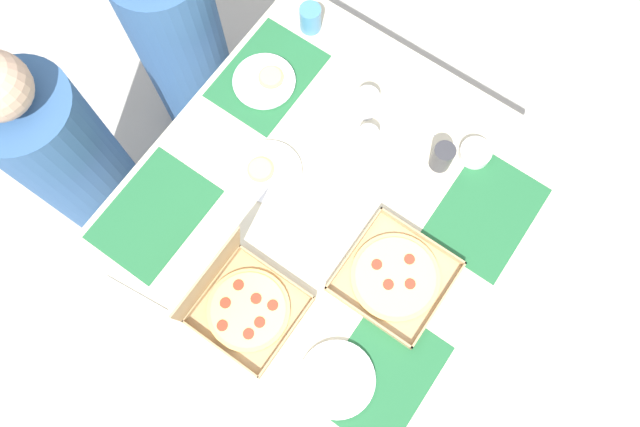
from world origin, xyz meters
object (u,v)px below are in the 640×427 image
pizza_box_corner_right (241,303)px  plate_near_left (268,172)px  plate_middle (265,81)px  cup_spare (310,18)px  cup_clear_left (442,157)px  diner_left_seat (78,166)px  plate_far_right (337,379)px  diner_right_seat (184,49)px  cup_dark (367,103)px  condiment_bowl (475,153)px  cup_red (368,139)px  pizza_box_center (395,277)px

pizza_box_corner_right → plate_near_left: 0.42m
plate_middle → cup_spare: (0.26, 0.00, 0.04)m
cup_clear_left → diner_left_seat: bearing=121.7°
plate_far_right → diner_right_seat: 1.33m
diner_right_seat → cup_dark: bearing=-83.9°
plate_near_left → condiment_bowl: bearing=-49.9°
cup_red → pizza_box_center: bearing=-135.3°
pizza_box_center → diner_left_seat: (-0.25, 1.11, -0.21)m
condiment_bowl → plate_middle: bearing=103.8°
diner_right_seat → cup_red: bearing=-91.4°
cup_dark → diner_left_seat: bearing=131.5°
pizza_box_corner_right → plate_near_left: pizza_box_corner_right is taller
pizza_box_corner_right → plate_middle: size_ratio=1.49×
plate_far_right → cup_dark: bearing=28.1°
plate_far_right → diner_left_seat: (0.08, 1.14, -0.20)m
pizza_box_corner_right → condiment_bowl: size_ratio=3.11×
condiment_bowl → diner_left_seat: size_ratio=0.08×
plate_middle → plate_near_left: size_ratio=0.99×
diner_right_seat → plate_middle: bearing=-93.5°
diner_left_seat → plate_near_left: bearing=-63.5°
pizza_box_center → diner_right_seat: 1.18m
pizza_box_corner_right → plate_far_right: bearing=-92.2°
plate_far_right → cup_spare: size_ratio=2.29×
cup_red → diner_left_seat: bearing=124.5°
cup_spare → plate_far_right: bearing=-141.1°
cup_clear_left → diner_left_seat: size_ratio=0.09×
plate_far_right → cup_red: bearing=27.0°
cup_clear_left → cup_dark: (0.02, 0.29, -0.00)m
pizza_box_center → plate_far_right: (-0.33, -0.02, -0.00)m
pizza_box_center → pizza_box_corner_right: size_ratio=0.97×
pizza_box_center → plate_far_right: pizza_box_center is taller
cup_spare → condiment_bowl: (-0.09, -0.69, -0.03)m
cup_clear_left → cup_spare: cup_clear_left is taller
plate_middle → plate_far_right: (-0.63, -0.72, -0.00)m
pizza_box_center → diner_left_seat: 1.16m
cup_clear_left → condiment_bowl: (0.08, -0.07, -0.03)m
cup_spare → condiment_bowl: bearing=-97.4°
plate_far_right → diner_left_seat: size_ratio=0.18×
cup_dark → condiment_bowl: (0.06, -0.36, -0.03)m
pizza_box_center → condiment_bowl: same height
plate_near_left → cup_spare: 0.54m
plate_near_left → condiment_bowl: size_ratio=2.09×
plate_far_right → cup_dark: size_ratio=2.25×
cup_red → cup_spare: cup_spare is taller
condiment_bowl → diner_left_seat: diner_left_seat is taller
cup_dark → condiment_bowl: size_ratio=0.97×
plate_far_right → cup_red: size_ratio=2.47×
plate_near_left → diner_right_seat: (0.27, 0.61, -0.22)m
cup_clear_left → plate_near_left: bearing=128.3°
cup_dark → cup_spare: size_ratio=1.01×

